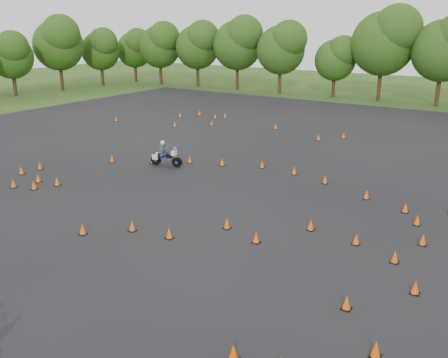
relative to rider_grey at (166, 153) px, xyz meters
name	(u,v)px	position (x,y,z in m)	size (l,w,h in m)	color
ground	(173,230)	(6.47, -7.48, -0.80)	(140.00, 140.00, 0.00)	#2D5119
asphalt_pad	(245,191)	(6.47, -1.48, -0.80)	(62.00, 62.00, 0.00)	black
treeline	(436,64)	(9.66, 27.59, 3.86)	(86.65, 32.80, 10.73)	#294915
traffic_cones	(245,187)	(6.48, -1.44, -0.57)	(36.13, 33.07, 0.45)	#F6570A
rider_grey	(166,153)	(0.00, 0.00, 0.00)	(2.06, 0.63, 1.59)	#3E4145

